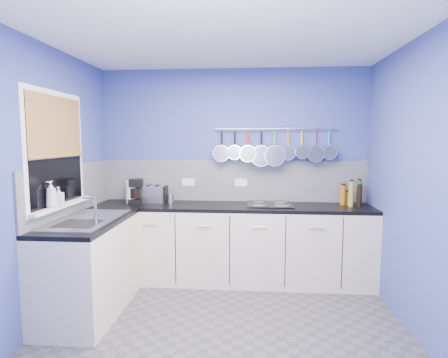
# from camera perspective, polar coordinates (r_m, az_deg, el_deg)

# --- Properties ---
(floor) EXTENTS (3.20, 3.00, 0.02)m
(floor) POSITION_cam_1_polar(r_m,az_deg,el_deg) (3.39, -0.20, -23.17)
(floor) COLOR #47474C
(floor) RESTS_ON ground
(ceiling) EXTENTS (3.20, 3.00, 0.02)m
(ceiling) POSITION_cam_1_polar(r_m,az_deg,el_deg) (3.08, -0.21, 22.39)
(ceiling) COLOR white
(ceiling) RESTS_ON ground
(wall_back) EXTENTS (3.20, 0.02, 2.50)m
(wall_back) POSITION_cam_1_polar(r_m,az_deg,el_deg) (4.48, 1.42, 1.03)
(wall_back) COLOR #384593
(wall_back) RESTS_ON ground
(wall_front) EXTENTS (3.20, 0.02, 2.50)m
(wall_front) POSITION_cam_1_polar(r_m,az_deg,el_deg) (1.51, -5.10, -9.21)
(wall_front) COLOR #384593
(wall_front) RESTS_ON ground
(wall_left) EXTENTS (0.02, 3.00, 2.50)m
(wall_left) POSITION_cam_1_polar(r_m,az_deg,el_deg) (3.50, -27.45, -1.09)
(wall_left) COLOR #384593
(wall_left) RESTS_ON ground
(wall_right) EXTENTS (0.02, 3.00, 2.50)m
(wall_right) POSITION_cam_1_polar(r_m,az_deg,el_deg) (3.27, 29.21, -1.65)
(wall_right) COLOR #384593
(wall_right) RESTS_ON ground
(backsplash_back) EXTENTS (3.20, 0.02, 0.50)m
(backsplash_back) POSITION_cam_1_polar(r_m,az_deg,el_deg) (4.47, 1.40, -0.27)
(backsplash_back) COLOR #A1A3A8
(backsplash_back) RESTS_ON wall_back
(backsplash_left) EXTENTS (0.02, 1.80, 0.50)m
(backsplash_left) POSITION_cam_1_polar(r_m,az_deg,el_deg) (4.02, -22.59, -1.46)
(backsplash_left) COLOR #A1A3A8
(backsplash_left) RESTS_ON wall_left
(cabinet_run_back) EXTENTS (3.20, 0.60, 0.86)m
(cabinet_run_back) POSITION_cam_1_polar(r_m,az_deg,el_deg) (4.33, 1.16, -10.22)
(cabinet_run_back) COLOR beige
(cabinet_run_back) RESTS_ON ground
(worktop_back) EXTENTS (3.20, 0.60, 0.04)m
(worktop_back) POSITION_cam_1_polar(r_m,az_deg,el_deg) (4.22, 1.17, -4.35)
(worktop_back) COLOR black
(worktop_back) RESTS_ON cabinet_run_back
(cabinet_run_left) EXTENTS (0.60, 1.20, 0.86)m
(cabinet_run_left) POSITION_cam_1_polar(r_m,az_deg,el_deg) (3.80, -20.28, -12.98)
(cabinet_run_left) COLOR beige
(cabinet_run_left) RESTS_ON ground
(worktop_left) EXTENTS (0.60, 1.20, 0.04)m
(worktop_left) POSITION_cam_1_polar(r_m,az_deg,el_deg) (3.68, -20.54, -6.33)
(worktop_left) COLOR black
(worktop_left) RESTS_ON cabinet_run_left
(window_frame) EXTENTS (0.01, 1.00, 1.10)m
(window_frame) POSITION_cam_1_polar(r_m,az_deg,el_deg) (3.72, -24.78, 4.06)
(window_frame) COLOR white
(window_frame) RESTS_ON wall_left
(window_glass) EXTENTS (0.01, 0.90, 1.00)m
(window_glass) POSITION_cam_1_polar(r_m,az_deg,el_deg) (3.72, -24.71, 4.06)
(window_glass) COLOR black
(window_glass) RESTS_ON wall_left
(bamboo_blind) EXTENTS (0.01, 0.90, 0.55)m
(bamboo_blind) POSITION_cam_1_polar(r_m,az_deg,el_deg) (3.72, -24.76, 7.53)
(bamboo_blind) COLOR #AD6C3A
(bamboo_blind) RESTS_ON wall_left
(window_sill) EXTENTS (0.10, 0.98, 0.03)m
(window_sill) POSITION_cam_1_polar(r_m,az_deg,el_deg) (3.76, -24.09, -3.79)
(window_sill) COLOR white
(window_sill) RESTS_ON wall_left
(sink_unit) EXTENTS (0.50, 0.95, 0.01)m
(sink_unit) POSITION_cam_1_polar(r_m,az_deg,el_deg) (3.67, -20.56, -5.96)
(sink_unit) COLOR silver
(sink_unit) RESTS_ON worktop_left
(mixer_tap) EXTENTS (0.12, 0.08, 0.26)m
(mixer_tap) POSITION_cam_1_polar(r_m,az_deg,el_deg) (3.42, -19.48, -4.64)
(mixer_tap) COLOR silver
(mixer_tap) RESTS_ON worktop_left
(socket_left) EXTENTS (0.15, 0.01, 0.09)m
(socket_left) POSITION_cam_1_polar(r_m,az_deg,el_deg) (4.52, -5.58, -0.48)
(socket_left) COLOR white
(socket_left) RESTS_ON backsplash_back
(socket_right) EXTENTS (0.15, 0.01, 0.09)m
(socket_right) POSITION_cam_1_polar(r_m,az_deg,el_deg) (4.45, 2.68, -0.56)
(socket_right) COLOR white
(socket_right) RESTS_ON backsplash_back
(pot_rail) EXTENTS (1.45, 0.02, 0.02)m
(pot_rail) POSITION_cam_1_polar(r_m,az_deg,el_deg) (4.40, 7.97, 7.79)
(pot_rail) COLOR silver
(pot_rail) RESTS_ON wall_back
(soap_bottle_a) EXTENTS (0.12, 0.12, 0.24)m
(soap_bottle_a) POSITION_cam_1_polar(r_m,az_deg,el_deg) (3.56, -25.44, -2.20)
(soap_bottle_a) COLOR white
(soap_bottle_a) RESTS_ON window_sill
(soap_bottle_b) EXTENTS (0.09, 0.09, 0.17)m
(soap_bottle_b) POSITION_cam_1_polar(r_m,az_deg,el_deg) (3.67, -24.47, -2.45)
(soap_bottle_b) COLOR white
(soap_bottle_b) RESTS_ON window_sill
(paper_towel) EXTENTS (0.14, 0.14, 0.27)m
(paper_towel) POSITION_cam_1_polar(r_m,az_deg,el_deg) (4.46, -14.33, -1.95)
(paper_towel) COLOR white
(paper_towel) RESTS_ON worktop_back
(coffee_maker) EXTENTS (0.19, 0.20, 0.29)m
(coffee_maker) POSITION_cam_1_polar(r_m,az_deg,el_deg) (4.44, -13.63, -1.86)
(coffee_maker) COLOR black
(coffee_maker) RESTS_ON worktop_back
(toaster) EXTENTS (0.32, 0.21, 0.20)m
(toaster) POSITION_cam_1_polar(r_m,az_deg,el_deg) (4.47, -11.03, -2.33)
(toaster) COLOR silver
(toaster) RESTS_ON worktop_back
(canister) EXTENTS (0.09, 0.09, 0.12)m
(canister) POSITION_cam_1_polar(r_m,az_deg,el_deg) (4.40, -8.37, -2.96)
(canister) COLOR silver
(canister) RESTS_ON worktop_back
(hob) EXTENTS (0.52, 0.46, 0.01)m
(hob) POSITION_cam_1_polar(r_m,az_deg,el_deg) (4.25, 7.18, -3.97)
(hob) COLOR black
(hob) RESTS_ON worktop_back
(pan_0) EXTENTS (0.20, 0.09, 0.39)m
(pan_0) POSITION_cam_1_polar(r_m,az_deg,el_deg) (4.40, -0.38, 5.29)
(pan_0) COLOR silver
(pan_0) RESTS_ON pot_rail
(pan_1) EXTENTS (0.18, 0.10, 0.37)m
(pan_1) POSITION_cam_1_polar(r_m,az_deg,el_deg) (4.39, 1.69, 5.44)
(pan_1) COLOR silver
(pan_1) RESTS_ON pot_rail
(pan_2) EXTENTS (0.20, 0.13, 0.39)m
(pan_2) POSITION_cam_1_polar(r_m,az_deg,el_deg) (4.39, 3.77, 5.27)
(pan_2) COLOR silver
(pan_2) RESTS_ON pot_rail
(pan_3) EXTENTS (0.26, 0.12, 0.45)m
(pan_3) POSITION_cam_1_polar(r_m,az_deg,el_deg) (4.39, 5.85, 4.91)
(pan_3) COLOR silver
(pan_3) RESTS_ON pot_rail
(pan_4) EXTENTS (0.25, 0.12, 0.44)m
(pan_4) POSITION_cam_1_polar(r_m,az_deg,el_deg) (4.39, 7.93, 4.92)
(pan_4) COLOR silver
(pan_4) RESTS_ON pot_rail
(pan_5) EXTENTS (0.18, 0.08, 0.37)m
(pan_5) POSITION_cam_1_polar(r_m,az_deg,el_deg) (4.40, 10.01, 5.33)
(pan_5) COLOR silver
(pan_5) RESTS_ON pot_rail
(pan_6) EXTENTS (0.17, 0.11, 0.36)m
(pan_6) POSITION_cam_1_polar(r_m,az_deg,el_deg) (4.42, 12.07, 5.41)
(pan_6) COLOR silver
(pan_6) RESTS_ON pot_rail
(pan_7) EXTENTS (0.20, 0.10, 0.39)m
(pan_7) POSITION_cam_1_polar(r_m,az_deg,el_deg) (4.44, 14.10, 5.11)
(pan_7) COLOR silver
(pan_7) RESTS_ON pot_rail
(pan_8) EXTENTS (0.17, 0.10, 0.36)m
(pan_8) POSITION_cam_1_polar(r_m,az_deg,el_deg) (4.47, 16.12, 5.26)
(pan_8) COLOR silver
(pan_8) RESTS_ON pot_rail
(condiment_0) EXTENTS (0.06, 0.06, 0.28)m
(condiment_0) POSITION_cam_1_polar(r_m,az_deg,el_deg) (4.48, 20.38, -2.02)
(condiment_0) COLOR #265919
(condiment_0) RESTS_ON worktop_back
(condiment_1) EXTENTS (0.06, 0.06, 0.15)m
(condiment_1) POSITION_cam_1_polar(r_m,az_deg,el_deg) (4.47, 18.83, -2.87)
(condiment_1) COLOR brown
(condiment_1) RESTS_ON worktop_back
(condiment_2) EXTENTS (0.07, 0.07, 0.23)m
(condiment_2) POSITION_cam_1_polar(r_m,az_deg,el_deg) (4.44, 18.15, -2.39)
(condiment_2) COLOR #8C5914
(condiment_2) RESTS_ON worktop_back
(condiment_3) EXTENTS (0.06, 0.06, 0.24)m
(condiment_3) POSITION_cam_1_polar(r_m,az_deg,el_deg) (4.36, 20.44, -2.56)
(condiment_3) COLOR black
(condiment_3) RESTS_ON worktop_back
(condiment_4) EXTENTS (0.06, 0.06, 0.29)m
(condiment_4) POSITION_cam_1_polar(r_m,az_deg,el_deg) (4.34, 19.29, -2.23)
(condiment_4) COLOR olive
(condiment_4) RESTS_ON worktop_back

